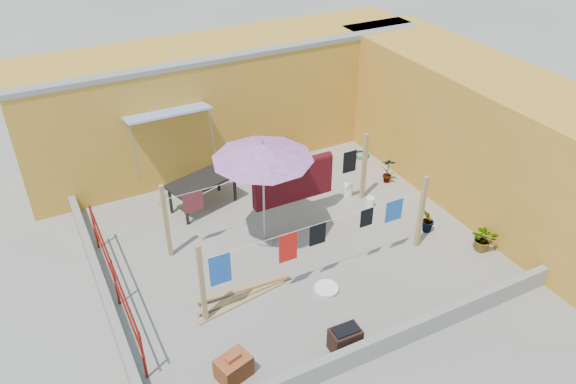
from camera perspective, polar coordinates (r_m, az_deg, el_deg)
The scene contains 21 objects.
ground at distance 12.73m, azimuth 0.07°, elevation -5.16°, with size 80.00×80.00×0.00m, color #9E998E.
wall_back at distance 15.81m, azimuth -6.23°, elevation 9.43°, with size 11.00×3.27×3.21m.
wall_right at distance 14.65m, azimuth 18.55°, elevation 5.85°, with size 2.40×9.00×3.20m, color orange.
parapet_front at distance 10.38m, azimuth 9.51°, elevation -14.98°, with size 8.30×0.16×0.44m, color gray.
parapet_left at distance 11.74m, azimuth -18.19°, elevation -9.68°, with size 0.16×7.30×0.44m, color gray.
red_railing at distance 11.27m, azimuth -17.27°, elevation -8.12°, with size 0.05×4.20×1.10m.
clothesline_rig at distance 12.73m, azimuth 0.55°, elevation 0.42°, with size 5.09×2.35×1.80m.
patio_umbrella at distance 11.50m, azimuth -2.61°, elevation 4.06°, with size 2.76×2.76×2.57m.
outdoor_table at distance 13.69m, azimuth -8.73°, elevation 0.99°, with size 1.83×1.28×0.78m.
brick_stack at distance 9.96m, azimuth -5.55°, elevation -17.29°, with size 0.66×0.55×0.50m.
lumber_pile at distance 11.39m, azimuth -4.59°, elevation -10.34°, with size 2.13×0.60×0.13m.
brazier at distance 10.35m, azimuth 5.81°, elevation -14.64°, with size 0.56×0.38×0.49m.
white_basin at distance 11.53m, azimuth 3.91°, elevation -9.76°, with size 0.52×0.52×0.09m.
water_jug_a at distance 13.96m, azimuth 8.34°, elevation -1.04°, with size 0.20×0.20×0.31m.
water_jug_b at distance 14.29m, azimuth 6.07°, elevation 0.17°, with size 0.25×0.25×0.38m.
green_hose at distance 16.23m, azimuth 7.44°, elevation 3.78°, with size 0.50×0.50×0.07m.
plant_back_a at distance 15.03m, azimuth 0.44°, elevation 3.08°, with size 0.68×0.59×0.76m, color #1D5217.
plant_back_b at distance 15.57m, azimuth 0.12°, elevation 4.02°, with size 0.37×0.37×0.67m, color #1D5217.
plant_right_a at distance 14.92m, azimuth 10.14°, elevation 2.23°, with size 0.39×0.26×0.74m, color #1D5217.
plant_right_b at distance 13.26m, azimuth 14.04°, elevation -2.84°, with size 0.35×0.28×0.64m, color #1D5217.
plant_right_c at distance 13.07m, azimuth 19.31°, elevation -4.47°, with size 0.56×0.49×0.62m, color #1D5217.
Camera 1 is at (-4.62, -8.91, 7.83)m, focal length 35.00 mm.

